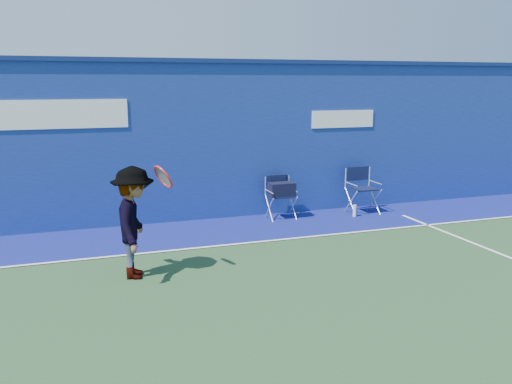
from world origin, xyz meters
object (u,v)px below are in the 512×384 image
object	(u,v)px
directors_chair_left	(281,201)
water_bottle	(355,211)
tennis_player	(134,222)
directors_chair_right	(362,199)

from	to	relation	value
directors_chair_left	water_bottle	world-z (taller)	directors_chair_left
directors_chair_left	tennis_player	world-z (taller)	tennis_player
tennis_player	water_bottle	bearing A→B (deg)	24.09
directors_chair_right	tennis_player	world-z (taller)	tennis_player
directors_chair_left	tennis_player	size ratio (longest dim) A/B	0.54
directors_chair_left	directors_chair_right	distance (m)	1.76
directors_chair_left	water_bottle	xyz separation A→B (m)	(1.45, -0.35, -0.24)
water_bottle	directors_chair_left	bearing A→B (deg)	166.32
water_bottle	tennis_player	distance (m)	5.01
directors_chair_left	directors_chair_right	size ratio (longest dim) A/B	0.91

